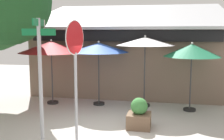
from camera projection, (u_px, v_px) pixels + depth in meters
name	position (u px, v px, depth m)	size (l,w,h in m)	color
ground_plane	(104.00, 132.00, 7.97)	(28.00, 28.00, 0.10)	#ADA8A0
cafe_building	(130.00, 57.00, 13.38)	(8.74, 5.21, 4.31)	#705B4C
street_sign_post	(40.00, 72.00, 6.47)	(0.79, 0.85, 3.14)	#A8AAB2
stop_sign	(75.00, 58.00, 6.61)	(0.18, 0.83, 3.11)	#A8AAB2
patio_umbrella_crimson_left	(51.00, 47.00, 10.65)	(2.52, 2.52, 2.54)	black
patio_umbrella_royal_blue_center	(99.00, 48.00, 10.47)	(2.30, 2.30, 2.50)	black
patio_umbrella_ivory_right	(145.00, 42.00, 10.20)	(2.18, 2.18, 2.71)	black
patio_umbrella_forest_green_far_right	(192.00, 51.00, 9.64)	(1.99, 1.99, 2.48)	black
sidewalk_planter	(139.00, 115.00, 8.12)	(0.69, 0.69, 0.91)	brown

